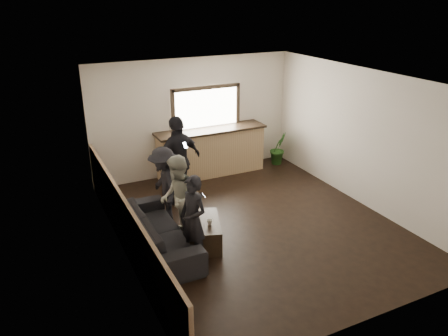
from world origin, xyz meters
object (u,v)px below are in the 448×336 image
bar_counter (211,149)px  person_b (177,199)px  person_c (164,185)px  coffee_table (204,232)px  cup_b (210,222)px  person_a (193,219)px  sofa (157,231)px  cup_a (197,216)px  potted_plant (278,148)px  person_d (179,161)px

bar_counter → person_b: bar_counter is taller
bar_counter → person_c: (-1.79, -1.82, 0.12)m
coffee_table → cup_b: bearing=-74.4°
bar_counter → person_c: 2.56m
person_b → person_c: bearing=-160.9°
cup_b → person_a: size_ratio=0.07×
person_a → sofa: bearing=-162.1°
bar_counter → cup_b: (-1.40, -3.05, -0.15)m
cup_a → potted_plant: 4.25m
person_b → person_c: (-0.00, 0.74, -0.03)m
potted_plant → sofa: bearing=-147.8°
person_c → person_d: (0.54, 0.64, 0.19)m
cup_b → coffee_table: bearing=105.6°
coffee_table → cup_b: size_ratio=9.90×
sofa → potted_plant: potted_plant is taller
person_a → bar_counter: bearing=131.1°
potted_plant → person_a: bearing=-139.2°
cup_a → cup_b: 0.33m
bar_counter → cup_b: 3.36m
cup_a → potted_plant: (3.36, 2.60, -0.07)m
cup_a → cup_b: (0.11, -0.31, -0.00)m
coffee_table → cup_a: size_ratio=8.36×
cup_b → person_d: size_ratio=0.05×
person_d → cup_a: bearing=61.3°
coffee_table → cup_b: cup_b is taller
cup_b → potted_plant: size_ratio=0.12×
person_a → person_d: (0.54, 2.11, 0.20)m
cup_a → potted_plant: bearing=37.7°
bar_counter → cup_a: bearing=-118.9°
person_c → person_d: person_d is taller
coffee_table → person_a: bearing=-131.7°
coffee_table → potted_plant: size_ratio=1.19×
person_a → cup_b: bearing=100.5°
sofa → potted_plant: bearing=-58.3°
person_c → person_a: bearing=3.8°
sofa → person_c: bearing=-27.2°
bar_counter → person_c: size_ratio=1.78×
potted_plant → person_b: 4.39m
cup_b → person_c: 1.32m
cup_a → person_c: person_c is taller
cup_b → cup_a: bearing=109.3°
person_c → person_d: bearing=143.6°
person_d → person_c: bearing=30.4°
person_b → coffee_table: bearing=65.3°
cup_b → bar_counter: bearing=65.4°
sofa → person_b: 0.66m
sofa → cup_a: (0.73, -0.02, 0.15)m
coffee_table → cup_a: (-0.07, 0.16, 0.27)m
sofa → cup_a: 0.75m
coffee_table → person_b: (-0.35, 0.34, 0.57)m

